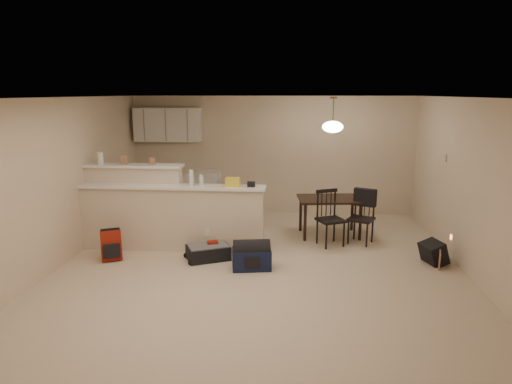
# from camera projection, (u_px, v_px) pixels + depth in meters

# --- Properties ---
(room) EXTENTS (7.00, 7.02, 2.50)m
(room) POSITION_uv_depth(u_px,v_px,m) (259.00, 189.00, 6.37)
(room) COLOR beige
(room) RESTS_ON ground
(breakfast_bar) EXTENTS (3.08, 0.58, 1.39)m
(breakfast_bar) POSITION_uv_depth(u_px,v_px,m) (159.00, 212.00, 7.61)
(breakfast_bar) COLOR beige
(breakfast_bar) RESTS_ON ground
(upper_cabinets) EXTENTS (1.40, 0.34, 0.70)m
(upper_cabinets) POSITION_uv_depth(u_px,v_px,m) (168.00, 125.00, 9.64)
(upper_cabinets) COLOR white
(upper_cabinets) RESTS_ON room
(kitchen_counter) EXTENTS (1.80, 0.60, 0.90)m
(kitchen_counter) POSITION_uv_depth(u_px,v_px,m) (178.00, 193.00, 9.81)
(kitchen_counter) COLOR white
(kitchen_counter) RESTS_ON ground
(thermostat) EXTENTS (0.02, 0.12, 0.12)m
(thermostat) POSITION_uv_depth(u_px,v_px,m) (445.00, 158.00, 7.57)
(thermostat) COLOR beige
(thermostat) RESTS_ON room
(jar) EXTENTS (0.10, 0.10, 0.20)m
(jar) POSITION_uv_depth(u_px,v_px,m) (100.00, 158.00, 7.64)
(jar) COLOR silver
(jar) RESTS_ON breakfast_bar
(cereal_box) EXTENTS (0.10, 0.07, 0.16)m
(cereal_box) POSITION_uv_depth(u_px,v_px,m) (125.00, 160.00, 7.61)
(cereal_box) COLOR #9A6A4F
(cereal_box) RESTS_ON breakfast_bar
(small_box) EXTENTS (0.08, 0.06, 0.12)m
(small_box) POSITION_uv_depth(u_px,v_px,m) (152.00, 161.00, 7.57)
(small_box) COLOR #9A6A4F
(small_box) RESTS_ON breakfast_bar
(bottle_a) EXTENTS (0.07, 0.07, 0.26)m
(bottle_a) POSITION_uv_depth(u_px,v_px,m) (191.00, 178.00, 7.35)
(bottle_a) COLOR silver
(bottle_a) RESTS_ON breakfast_bar
(bottle_b) EXTENTS (0.06, 0.06, 0.18)m
(bottle_b) POSITION_uv_depth(u_px,v_px,m) (201.00, 180.00, 7.34)
(bottle_b) COLOR silver
(bottle_b) RESTS_ON breakfast_bar
(bag_lump) EXTENTS (0.22, 0.18, 0.14)m
(bag_lump) POSITION_uv_depth(u_px,v_px,m) (233.00, 182.00, 7.30)
(bag_lump) COLOR #9A6A4F
(bag_lump) RESTS_ON breakfast_bar
(pouch) EXTENTS (0.12, 0.10, 0.08)m
(pouch) POSITION_uv_depth(u_px,v_px,m) (251.00, 184.00, 7.28)
(pouch) COLOR #9A6A4F
(pouch) RESTS_ON breakfast_bar
(dining_table) EXTENTS (1.21, 0.88, 0.71)m
(dining_table) POSITION_uv_depth(u_px,v_px,m) (330.00, 203.00, 8.24)
(dining_table) COLOR black
(dining_table) RESTS_ON ground
(pendant_lamp) EXTENTS (0.36, 0.36, 0.62)m
(pendant_lamp) POSITION_uv_depth(u_px,v_px,m) (333.00, 126.00, 7.95)
(pendant_lamp) COLOR brown
(pendant_lamp) RESTS_ON room
(dining_chair_near) EXTENTS (0.55, 0.54, 0.95)m
(dining_chair_near) POSITION_uv_depth(u_px,v_px,m) (331.00, 218.00, 7.73)
(dining_chair_near) COLOR black
(dining_chair_near) RESTS_ON ground
(dining_chair_far) EXTENTS (0.53, 0.52, 0.92)m
(dining_chair_far) POSITION_uv_depth(u_px,v_px,m) (361.00, 218.00, 7.84)
(dining_chair_far) COLOR black
(dining_chair_far) RESTS_ON ground
(suitcase) EXTENTS (0.76, 0.65, 0.22)m
(suitcase) POSITION_uv_depth(u_px,v_px,m) (208.00, 253.00, 7.16)
(suitcase) COLOR black
(suitcase) RESTS_ON ground
(red_backpack) EXTENTS (0.36, 0.30, 0.46)m
(red_backpack) POSITION_uv_depth(u_px,v_px,m) (111.00, 245.00, 7.12)
(red_backpack) COLOR maroon
(red_backpack) RESTS_ON ground
(navy_duffel) EXTENTS (0.61, 0.40, 0.31)m
(navy_duffel) POSITION_uv_depth(u_px,v_px,m) (252.00, 259.00, 6.75)
(navy_duffel) COLOR #131B3C
(navy_duffel) RESTS_ON ground
(black_daypack) EXTENTS (0.36, 0.44, 0.33)m
(black_daypack) POSITION_uv_depth(u_px,v_px,m) (433.00, 253.00, 6.97)
(black_daypack) COLOR black
(black_daypack) RESTS_ON ground
(cardboard_sheet) EXTENTS (0.11, 0.38, 0.30)m
(cardboard_sheet) POSITION_uv_depth(u_px,v_px,m) (439.00, 258.00, 6.83)
(cardboard_sheet) COLOR #9A6A4F
(cardboard_sheet) RESTS_ON ground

